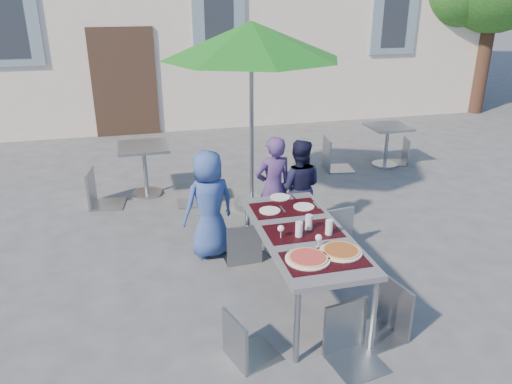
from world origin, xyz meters
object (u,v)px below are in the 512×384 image
object	(u,v)px
chair_5	(354,303)
bg_chair_l_1	(334,134)
pizza_near_left	(308,258)
chair_4	(390,281)
bg_chair_l_0	(96,165)
bg_chair_r_0	(195,170)
chair_3	(244,311)
chair_0	(242,219)
cafe_table_0	(144,161)
chair_2	(333,201)
patio_umbrella	(251,42)
child_0	(209,204)
child_2	(298,188)
child_1	(273,188)
pizza_near_right	(341,251)
bg_chair_r_1	(402,136)
chair_1	(290,213)
cafe_table_1	(387,139)
dining_table	(303,236)

from	to	relation	value
chair_5	bg_chair_l_1	world-z (taller)	bg_chair_l_1
pizza_near_left	chair_4	size ratio (longest dim) A/B	0.41
bg_chair_l_0	bg_chair_r_0	xyz separation A→B (m)	(1.35, -0.26, -0.10)
chair_3	bg_chair_r_0	bearing A→B (deg)	88.83
chair_0	pizza_near_left	bearing A→B (deg)	-79.56
chair_4	cafe_table_0	bearing A→B (deg)	116.22
cafe_table_0	bg_chair_r_0	distance (m)	0.85
chair_2	patio_umbrella	xyz separation A→B (m)	(-0.64, 1.37, 1.67)
child_0	child_2	bearing A→B (deg)	176.60
chair_2	chair_4	bearing A→B (deg)	-95.20
chair_3	patio_umbrella	bearing A→B (deg)	75.10
child_1	chair_4	distance (m)	2.13
chair_4	pizza_near_right	bearing A→B (deg)	147.94
chair_0	chair_4	distance (m)	1.85
child_0	chair_3	xyz separation A→B (m)	(-0.02, -1.87, -0.14)
chair_0	bg_chair_r_1	world-z (taller)	chair_0
chair_1	chair_5	xyz separation A→B (m)	(-0.03, -1.77, -0.01)
cafe_table_0	bg_chair_l_1	world-z (taller)	bg_chair_l_1
chair_3	pizza_near_left	bearing A→B (deg)	19.56
child_0	chair_0	world-z (taller)	child_0
chair_1	patio_umbrella	distance (m)	2.27
cafe_table_1	bg_chair_l_1	xyz separation A→B (m)	(-0.97, 0.04, 0.15)
child_2	bg_chair_l_0	size ratio (longest dim) A/B	1.19
chair_0	chair_2	size ratio (longest dim) A/B	0.90
bg_chair_l_0	child_2	bearing A→B (deg)	-31.45
dining_table	chair_1	size ratio (longest dim) A/B	1.96
bg_chair_l_1	pizza_near_left	bearing A→B (deg)	-115.47
pizza_near_right	bg_chair_r_0	xyz separation A→B (m)	(-0.86, 3.14, -0.27)
cafe_table_0	chair_3	bearing A→B (deg)	-81.11
pizza_near_right	cafe_table_1	world-z (taller)	pizza_near_right
pizza_near_left	chair_0	bearing A→B (deg)	100.44
dining_table	pizza_near_right	xyz separation A→B (m)	(0.18, -0.47, 0.07)
pizza_near_right	cafe_table_1	distance (m)	4.75
child_2	chair_0	xyz separation A→B (m)	(-0.84, -0.54, -0.08)
bg_chair_l_0	bg_chair_r_1	size ratio (longest dim) A/B	1.19
dining_table	patio_umbrella	world-z (taller)	patio_umbrella
chair_1	cafe_table_0	world-z (taller)	chair_1
chair_2	bg_chair_r_0	world-z (taller)	chair_2
chair_2	bg_chair_r_1	world-z (taller)	chair_2
child_0	chair_2	bearing A→B (deg)	155.46
dining_table	chair_4	distance (m)	0.91
chair_0	pizza_near_right	bearing A→B (deg)	-66.79
pizza_near_right	chair_3	distance (m)	1.00
child_1	bg_chair_l_1	size ratio (longest dim) A/B	1.22
pizza_near_left	chair_0	distance (m)	1.44
chair_1	bg_chair_l_0	size ratio (longest dim) A/B	0.92
patio_umbrella	dining_table	bearing A→B (deg)	-91.63
chair_0	chair_1	size ratio (longest dim) A/B	0.97
pizza_near_left	child_1	distance (m)	1.91
child_1	cafe_table_0	bearing A→B (deg)	-57.67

